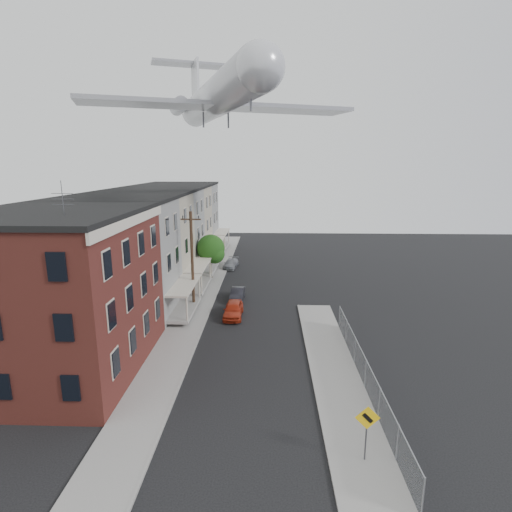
{
  "coord_description": "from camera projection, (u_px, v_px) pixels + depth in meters",
  "views": [
    {
      "loc": [
        1.25,
        -16.49,
        13.0
      ],
      "look_at": [
        0.43,
        8.4,
        7.26
      ],
      "focal_mm": 28.0,
      "sensor_mm": 36.0,
      "label": 1
    }
  ],
  "objects": [
    {
      "name": "row_house_a",
      "position": [
        115.0,
        258.0,
        34.32
      ],
      "size": [
        11.98,
        7.0,
        10.3
      ],
      "color": "#61615E",
      "rests_on": "ground"
    },
    {
      "name": "row_house_e",
      "position": [
        184.0,
        216.0,
        61.59
      ],
      "size": [
        11.98,
        7.0,
        10.3
      ],
      "color": "#61615E",
      "rests_on": "ground"
    },
    {
      "name": "sidewalk_right",
      "position": [
        336.0,
        379.0,
        24.67
      ],
      "size": [
        3.0,
        26.0,
        0.12
      ],
      "primitive_type": "cube",
      "color": "gray",
      "rests_on": "ground"
    },
    {
      "name": "row_house_d",
      "position": [
        173.0,
        223.0,
        54.77
      ],
      "size": [
        11.98,
        7.0,
        10.3
      ],
      "color": "gray",
      "rests_on": "ground"
    },
    {
      "name": "curb_left",
      "position": [
        219.0,
        289.0,
        42.51
      ],
      "size": [
        0.15,
        62.0,
        0.14
      ],
      "primitive_type": "cube",
      "color": "gray",
      "rests_on": "ground"
    },
    {
      "name": "row_house_c",
      "position": [
        159.0,
        231.0,
        47.95
      ],
      "size": [
        11.98,
        7.0,
        10.3
      ],
      "color": "#61615E",
      "rests_on": "ground"
    },
    {
      "name": "utility_pole",
      "position": [
        192.0,
        260.0,
        35.68
      ],
      "size": [
        1.8,
        0.26,
        9.0
      ],
      "color": "black",
      "rests_on": "ground"
    },
    {
      "name": "chainlink_fence",
      "position": [
        366.0,
        374.0,
        23.44
      ],
      "size": [
        0.06,
        18.06,
        1.9
      ],
      "color": "gray",
      "rests_on": "ground"
    },
    {
      "name": "car_mid",
      "position": [
        237.0,
        294.0,
        39.08
      ],
      "size": [
        1.37,
        3.57,
        1.16
      ],
      "primitive_type": "imported",
      "rotation": [
        0.0,
        0.0,
        -0.04
      ],
      "color": "black",
      "rests_on": "ground"
    },
    {
      "name": "car_far",
      "position": [
        231.0,
        264.0,
        51.22
      ],
      "size": [
        1.99,
        3.98,
        1.11
      ],
      "primitive_type": "imported",
      "rotation": [
        0.0,
        0.0,
        -0.12
      ],
      "color": "gray",
      "rests_on": "ground"
    },
    {
      "name": "ground",
      "position": [
        241.0,
        444.0,
        19.02
      ],
      "size": [
        120.0,
        120.0,
        0.0
      ],
      "primitive_type": "plane",
      "color": "black",
      "rests_on": "ground"
    },
    {
      "name": "row_house_b",
      "position": [
        141.0,
        242.0,
        41.14
      ],
      "size": [
        11.98,
        7.0,
        10.3
      ],
      "color": "gray",
      "rests_on": "ground"
    },
    {
      "name": "street_tree",
      "position": [
        212.0,
        250.0,
        45.61
      ],
      "size": [
        3.22,
        3.2,
        5.2
      ],
      "color": "black",
      "rests_on": "ground"
    },
    {
      "name": "car_near",
      "position": [
        233.0,
        310.0,
        34.68
      ],
      "size": [
        1.62,
        3.96,
        1.34
      ],
      "primitive_type": "imported",
      "rotation": [
        0.0,
        0.0,
        -0.01
      ],
      "color": "#B22F16",
      "rests_on": "ground"
    },
    {
      "name": "warning_sign",
      "position": [
        367.0,
        425.0,
        17.42
      ],
      "size": [
        1.1,
        0.11,
        2.8
      ],
      "color": "#515156",
      "rests_on": "ground"
    },
    {
      "name": "airplane",
      "position": [
        216.0,
        97.0,
        34.71
      ],
      "size": [
        22.63,
        25.92,
        7.55
      ],
      "color": "silver",
      "rests_on": "ground"
    },
    {
      "name": "corner_building",
      "position": [
        58.0,
        292.0,
        25.06
      ],
      "size": [
        10.31,
        12.3,
        12.15
      ],
      "color": "#381711",
      "rests_on": "ground"
    },
    {
      "name": "sidewalk_left",
      "position": [
        205.0,
        289.0,
        42.55
      ],
      "size": [
        3.0,
        62.0,
        0.12
      ],
      "primitive_type": "cube",
      "color": "gray",
      "rests_on": "ground"
    },
    {
      "name": "curb_right",
      "position": [
        313.0,
        378.0,
        24.71
      ],
      "size": [
        0.15,
        26.0,
        0.14
      ],
      "primitive_type": "cube",
      "color": "gray",
      "rests_on": "ground"
    }
  ]
}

